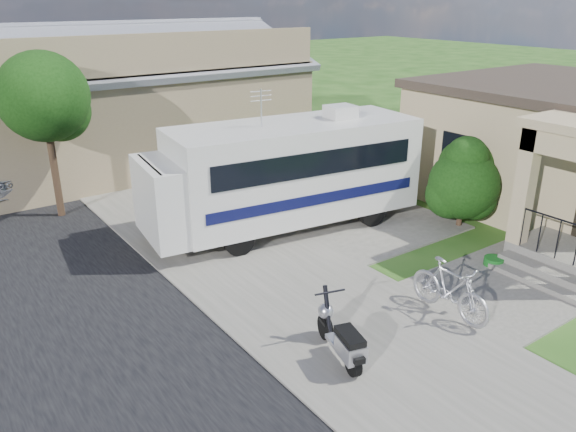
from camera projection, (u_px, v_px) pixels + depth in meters
ground at (380, 308)px, 11.29m from camera, size 120.00×120.00×0.00m
sidewalk_slab at (142, 187)px, 18.30m from camera, size 4.00×80.00×0.06m
driveway_slab at (305, 222)px, 15.49m from camera, size 7.00×6.00×0.05m
walk_slab at (513, 284)px, 12.15m from camera, size 4.00×3.00×0.05m
house at (567, 144)px, 16.54m from camera, size 9.47×7.80×3.54m
warehouse at (122, 106)px, 21.13m from camera, size 12.50×8.40×5.04m
street_tree_a at (47, 101)px, 14.94m from camera, size 2.44×2.40×4.58m
motorhome at (285, 171)px, 14.58m from camera, size 7.48×3.16×3.72m
shrub at (463, 181)px, 14.88m from camera, size 2.04×1.95×2.50m
scooter at (342, 338)px, 9.43m from camera, size 0.75×1.59×1.06m
bicycle at (449, 292)px, 10.76m from camera, size 0.52×1.84×1.10m
garden_hose at (493, 263)px, 12.95m from camera, size 0.44×0.44×0.20m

